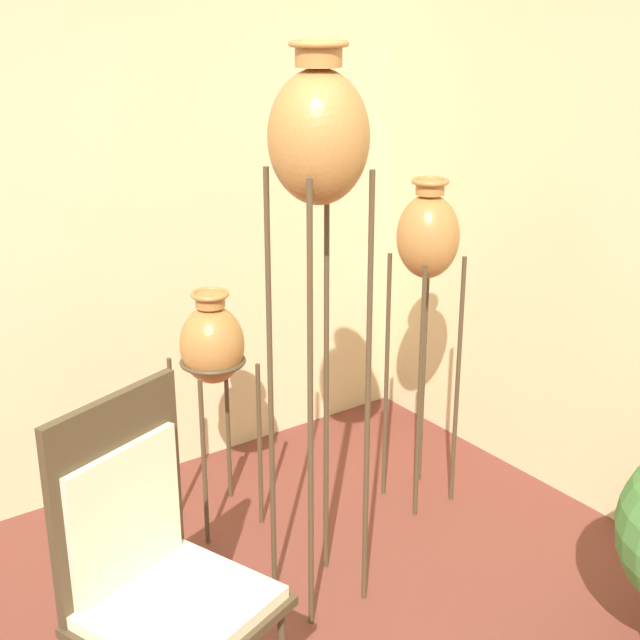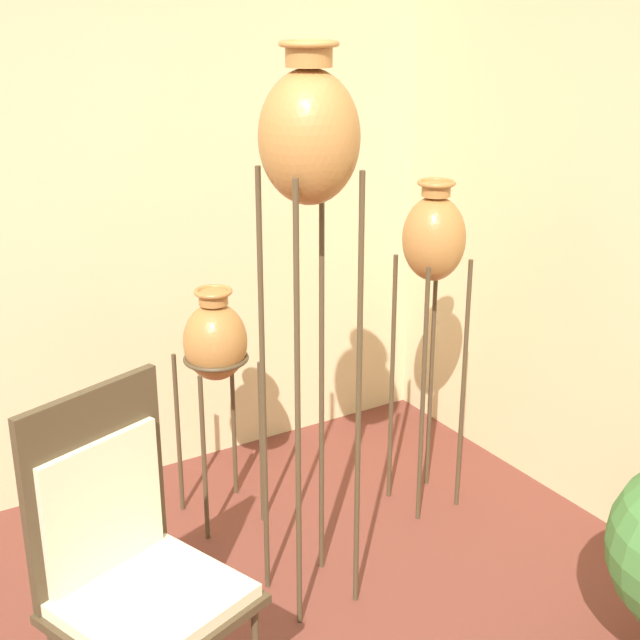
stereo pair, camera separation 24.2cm
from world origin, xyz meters
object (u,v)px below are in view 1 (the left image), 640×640
Objects in this scene: vase_stand_short at (212,348)px; chair at (153,565)px; vase_stand_medium at (428,245)px; vase_stand_tall at (319,149)px.

chair is (-0.75, -0.97, -0.19)m from vase_stand_short.
vase_stand_medium is at bearing 1.38° from chair.
vase_stand_medium is 1.31× the size of chair.
vase_stand_medium is at bearing -24.06° from vase_stand_short.
vase_stand_medium is (0.79, 0.31, -0.51)m from vase_stand_tall.
vase_stand_short is at bearing 155.94° from vase_stand_medium.
vase_stand_tall is at bearing 0.34° from chair.
vase_stand_medium is 1.40× the size of vase_stand_short.
vase_stand_tall reaches higher than vase_stand_short.
vase_stand_tall reaches higher than vase_stand_medium.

